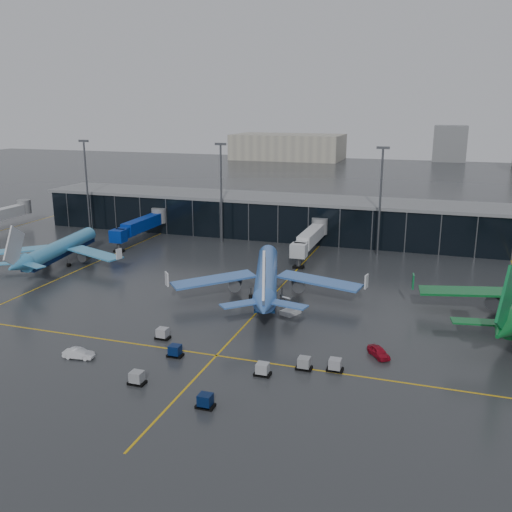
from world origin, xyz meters
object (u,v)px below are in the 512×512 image
(service_van_red, at_px, (379,352))
(service_van_white, at_px, (79,353))
(airliner_arkefly, at_px, (60,239))
(mobile_airstair, at_px, (291,310))
(baggage_carts, at_px, (225,365))
(airliner_klm_near, at_px, (267,263))

(service_van_red, height_order, service_van_white, service_van_red)
(airliner_arkefly, xyz_separation_m, mobile_airstair, (57.09, -14.40, -5.07))
(baggage_carts, bearing_deg, service_van_white, -171.73)
(airliner_arkefly, relative_size, airliner_klm_near, 0.91)
(airliner_klm_near, bearing_deg, mobile_airstair, -64.96)
(baggage_carts, relative_size, service_van_red, 6.74)
(airliner_klm_near, bearing_deg, service_van_red, -57.40)
(mobile_airstair, bearing_deg, service_van_white, -108.29)
(airliner_klm_near, bearing_deg, airliner_arkefly, 156.33)
(airliner_klm_near, bearing_deg, service_van_white, -132.70)
(mobile_airstair, bearing_deg, airliner_arkefly, -170.43)
(service_van_white, bearing_deg, service_van_red, -78.44)
(airliner_arkefly, bearing_deg, service_van_red, -28.54)
(baggage_carts, relative_size, mobile_airstair, 7.69)
(baggage_carts, height_order, service_van_red, baggage_carts)
(airliner_klm_near, xyz_separation_m, mobile_airstair, (6.73, -7.71, -5.68))
(baggage_carts, bearing_deg, mobile_airstair, 83.11)
(service_van_red, bearing_deg, baggage_carts, 173.07)
(baggage_carts, relative_size, service_van_white, 6.64)
(mobile_airstair, xyz_separation_m, service_van_white, (-23.86, -26.48, -0.04))
(mobile_airstair, height_order, service_van_red, mobile_airstair)
(airliner_klm_near, xyz_separation_m, service_van_white, (-17.13, -34.19, -5.72))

